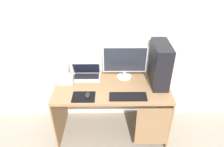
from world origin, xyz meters
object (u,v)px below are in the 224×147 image
object	(u,v)px
monitor	(125,62)
laptop	(86,74)
projector	(65,79)
pc_tower	(160,64)
keyboard	(128,97)
speaker	(66,69)
mouse_left	(88,95)

from	to	relation	value
monitor	laptop	distance (m)	0.53
projector	pc_tower	bearing A→B (deg)	-0.48
monitor	keyboard	distance (m)	0.47
monitor	speaker	world-z (taller)	monitor
keyboard	monitor	bearing A→B (deg)	92.44
speaker	projector	bearing A→B (deg)	-82.87
laptop	keyboard	size ratio (longest dim) A/B	0.85
monitor	mouse_left	distance (m)	0.63
monitor	laptop	world-z (taller)	monitor
pc_tower	mouse_left	size ratio (longest dim) A/B	5.40
pc_tower	projector	xyz separation A→B (m)	(-1.14, 0.01, -0.21)
speaker	monitor	bearing A→B (deg)	-3.67
speaker	keyboard	bearing A→B (deg)	-30.93
monitor	mouse_left	world-z (taller)	monitor
speaker	keyboard	size ratio (longest dim) A/B	0.47
speaker	mouse_left	distance (m)	0.55
pc_tower	projector	size ratio (longest dim) A/B	2.59
pc_tower	keyboard	distance (m)	0.55
pc_tower	mouse_left	bearing A→B (deg)	-161.95
pc_tower	laptop	bearing A→B (deg)	171.56
pc_tower	keyboard	bearing A→B (deg)	-142.75
laptop	mouse_left	size ratio (longest dim) A/B	3.74
monitor	laptop	size ratio (longest dim) A/B	1.53
pc_tower	laptop	size ratio (longest dim) A/B	1.44
pc_tower	keyboard	world-z (taller)	pc_tower
speaker	keyboard	world-z (taller)	speaker
laptop	pc_tower	bearing A→B (deg)	-8.44
laptop	mouse_left	bearing A→B (deg)	-82.71
pc_tower	monitor	distance (m)	0.42
keyboard	pc_tower	bearing A→B (deg)	37.25
speaker	mouse_left	bearing A→B (deg)	-54.30
monitor	mouse_left	size ratio (longest dim) A/B	5.71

